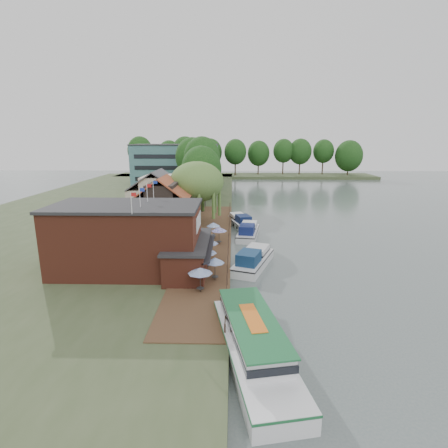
{
  "coord_description": "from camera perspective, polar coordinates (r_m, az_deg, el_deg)",
  "views": [
    {
      "loc": [
        -4.82,
        -36.51,
        14.93
      ],
      "look_at": [
        -6.0,
        12.0,
        3.0
      ],
      "focal_mm": 28.0,
      "sensor_mm": 36.0,
      "label": 1
    }
  ],
  "objects": [
    {
      "name": "cottage_a",
      "position": [
        52.43,
        -9.84,
        2.97
      ],
      "size": [
        8.6,
        7.6,
        8.5
      ],
      "primitive_type": null,
      "color": "black",
      "rests_on": "land_bank"
    },
    {
      "name": "cruiser_1",
      "position": [
        54.22,
        3.96,
        -0.91
      ],
      "size": [
        4.6,
        10.12,
        2.36
      ],
      "primitive_type": null,
      "rotation": [
        0.0,
        0.0,
        -0.15
      ],
      "color": "silver",
      "rests_on": "ground"
    },
    {
      "name": "cottage_c",
      "position": [
        70.78,
        -6.1,
        5.87
      ],
      "size": [
        7.6,
        7.6,
        8.5
      ],
      "primitive_type": null,
      "color": "black",
      "rests_on": "land_bank"
    },
    {
      "name": "umbrella_5",
      "position": [
        46.67,
        -0.81,
        -1.91
      ],
      "size": [
        2.12,
        2.12,
        2.38
      ],
      "primitive_type": null,
      "color": "#201B97",
      "rests_on": "quay_deck"
    },
    {
      "name": "umbrella_2",
      "position": [
        37.93,
        -3.0,
        -5.68
      ],
      "size": [
        2.42,
        2.42,
        2.38
      ],
      "primitive_type": null,
      "color": "navy",
      "rests_on": "quay_deck"
    },
    {
      "name": "umbrella_4",
      "position": [
        43.68,
        -3.04,
        -3.03
      ],
      "size": [
        2.07,
        2.07,
        2.38
      ],
      "primitive_type": null,
      "color": "navy",
      "rests_on": "quay_deck"
    },
    {
      "name": "umbrella_3",
      "position": [
        41.22,
        -2.52,
        -4.06
      ],
      "size": [
        2.29,
        2.29,
        2.38
      ],
      "primitive_type": null,
      "color": "navy",
      "rests_on": "quay_deck"
    },
    {
      "name": "umbrella_6",
      "position": [
        49.22,
        -1.73,
        -1.08
      ],
      "size": [
        1.94,
        1.94,
        2.38
      ],
      "primitive_type": null,
      "color": "#1A4793",
      "rests_on": "quay_deck"
    },
    {
      "name": "bank_tree_0",
      "position": [
        78.13,
        -3.7,
        8.12
      ],
      "size": [
        8.88,
        8.88,
        12.43
      ],
      "primitive_type": null,
      "color": "#143811",
      "rests_on": "land_bank"
    },
    {
      "name": "ground",
      "position": [
        39.74,
        8.35,
        -8.41
      ],
      "size": [
        260.0,
        260.0,
        0.0
      ],
      "primitive_type": "plane",
      "color": "#4B5656",
      "rests_on": "ground"
    },
    {
      "name": "swan",
      "position": [
        29.4,
        5.41,
        -16.28
      ],
      "size": [
        0.44,
        0.44,
        0.44
      ],
      "primitive_type": "sphere",
      "color": "white",
      "rests_on": "ground"
    },
    {
      "name": "cruiser_2",
      "position": [
        60.83,
        2.64,
        0.7
      ],
      "size": [
        5.68,
        10.01,
        2.3
      ],
      "primitive_type": null,
      "rotation": [
        0.0,
        0.0,
        0.29
      ],
      "color": "white",
      "rests_on": "ground"
    },
    {
      "name": "quay_deck",
      "position": [
        48.64,
        -2.42,
        -2.78
      ],
      "size": [
        6.0,
        50.0,
        0.1
      ],
      "primitive_type": "cube",
      "color": "#47301E",
      "rests_on": "land_bank"
    },
    {
      "name": "bank_tree_2",
      "position": [
        93.96,
        -5.18,
        9.61
      ],
      "size": [
        8.86,
        8.86,
        14.27
      ],
      "primitive_type": null,
      "color": "#143811",
      "rests_on": "land_bank"
    },
    {
      "name": "cottage_b",
      "position": [
        62.68,
        -10.8,
        4.68
      ],
      "size": [
        9.6,
        8.6,
        8.5
      ],
      "primitive_type": null,
      "color": "beige",
      "rests_on": "land_bank"
    },
    {
      "name": "quay_rail",
      "position": [
        48.9,
        0.78,
        -2.13
      ],
      "size": [
        0.2,
        49.0,
        1.0
      ],
      "primitive_type": null,
      "color": "black",
      "rests_on": "land_bank"
    },
    {
      "name": "bank_tree_3",
      "position": [
        115.92,
        -4.64,
        10.28
      ],
      "size": [
        7.91,
        7.91,
        13.75
      ],
      "primitive_type": null,
      "color": "#143811",
      "rests_on": "land_bank"
    },
    {
      "name": "willow",
      "position": [
        56.48,
        -4.41,
        4.89
      ],
      "size": [
        8.6,
        8.6,
        10.43
      ],
      "primitive_type": null,
      "color": "#476B2D",
      "rests_on": "land_bank"
    },
    {
      "name": "bank_tree_4",
      "position": [
        124.24,
        -5.03,
        10.46
      ],
      "size": [
        8.93,
        8.93,
        13.55
      ],
      "primitive_type": null,
      "color": "#143811",
      "rests_on": "land_bank"
    },
    {
      "name": "hotel_block",
      "position": [
        108.17,
        -7.86,
        9.56
      ],
      "size": [
        25.4,
        12.4,
        12.3
      ],
      "primitive_type": null,
      "color": "#38666B",
      "rests_on": "land_bank"
    },
    {
      "name": "umbrella_1",
      "position": [
        35.05,
        -1.48,
        -7.34
      ],
      "size": [
        1.94,
        1.94,
        2.38
      ],
      "primitive_type": null,
      "color": "#1A4493",
      "rests_on": "quay_deck"
    },
    {
      "name": "pub",
      "position": [
        38.09,
        -12.62,
        -2.19
      ],
      "size": [
        20.0,
        11.0,
        7.3
      ],
      "primitive_type": null,
      "color": "maroon",
      "rests_on": "land_bank"
    },
    {
      "name": "tour_boat",
      "position": [
        25.15,
        5.0,
        -18.56
      ],
      "size": [
        6.35,
        14.13,
        2.98
      ],
      "primitive_type": null,
      "rotation": [
        0.0,
        0.0,
        0.19
      ],
      "color": "silver",
      "rests_on": "ground"
    },
    {
      "name": "land_bank",
      "position": [
        77.18,
        -17.69,
        2.38
      ],
      "size": [
        50.0,
        140.0,
        1.0
      ],
      "primitive_type": "cube",
      "color": "#384728",
      "rests_on": "ground"
    },
    {
      "name": "bank_tree_5",
      "position": [
        132.3,
        -4.63,
        10.37
      ],
      "size": [
        8.08,
        8.08,
        12.15
      ],
      "primitive_type": null,
      "color": "#143811",
      "rests_on": "land_bank"
    },
    {
      "name": "cruiser_0",
      "position": [
        41.72,
        4.81,
        -5.41
      ],
      "size": [
        6.44,
        10.61,
        2.46
      ],
      "primitive_type": null,
      "rotation": [
        0.0,
        0.0,
        -0.34
      ],
      "color": "silver",
      "rests_on": "ground"
    },
    {
      "name": "umbrella_0",
      "position": [
        32.55,
        -3.9,
        -9.08
      ],
      "size": [
        2.3,
        2.3,
        2.38
      ],
      "primitive_type": null,
      "color": "navy",
      "rests_on": "quay_deck"
    },
    {
      "name": "bank_tree_1",
      "position": [
        85.1,
        -3.59,
        9.27
      ],
      "size": [
        8.77,
        8.77,
        14.45
      ],
      "primitive_type": null,
      "color": "#143811",
      "rests_on": "land_bank"
    }
  ]
}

